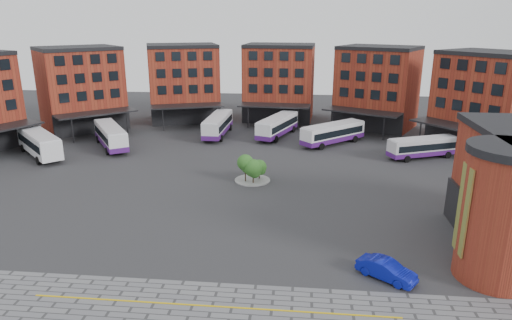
# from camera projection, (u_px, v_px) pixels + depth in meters

# --- Properties ---
(ground) EXTENTS (160.00, 160.00, 0.00)m
(ground) POSITION_uv_depth(u_px,v_px,m) (219.00, 221.00, 45.35)
(ground) COLOR #28282B
(ground) RESTS_ON ground
(yellow_line) EXTENTS (26.00, 0.15, 0.02)m
(yellow_line) POSITION_uv_depth(u_px,v_px,m) (212.00, 306.00, 31.85)
(yellow_line) COLOR gold
(yellow_line) RESTS_ON paving_zone
(main_building) EXTENTS (94.14, 42.48, 14.60)m
(main_building) POSITION_uv_depth(u_px,v_px,m) (230.00, 90.00, 79.99)
(main_building) COLOR maroon
(main_building) RESTS_ON ground
(tree_island) EXTENTS (4.40, 4.40, 3.52)m
(tree_island) POSITION_uv_depth(u_px,v_px,m) (252.00, 168.00, 55.55)
(tree_island) COLOR gray
(tree_island) RESTS_ON ground
(bus_a) EXTENTS (10.95, 10.89, 3.56)m
(bus_a) POSITION_uv_depth(u_px,v_px,m) (39.00, 142.00, 66.02)
(bus_a) COLOR white
(bus_a) RESTS_ON ground
(bus_b) EXTENTS (9.16, 11.78, 3.46)m
(bus_b) POSITION_uv_depth(u_px,v_px,m) (111.00, 136.00, 70.62)
(bus_b) COLOR white
(bus_b) RESTS_ON ground
(bus_c) EXTENTS (3.43, 12.44, 3.48)m
(bus_c) POSITION_uv_depth(u_px,v_px,m) (218.00, 125.00, 77.85)
(bus_c) COLOR silver
(bus_c) RESTS_ON ground
(bus_d) EXTENTS (6.81, 12.43, 3.44)m
(bus_d) POSITION_uv_depth(u_px,v_px,m) (278.00, 126.00, 77.25)
(bus_d) COLOR white
(bus_d) RESTS_ON ground
(bus_e) EXTENTS (10.55, 10.01, 3.33)m
(bus_e) POSITION_uv_depth(u_px,v_px,m) (333.00, 133.00, 72.41)
(bus_e) COLOR white
(bus_e) RESTS_ON ground
(bus_f) EXTENTS (10.75, 6.36, 2.99)m
(bus_f) POSITION_uv_depth(u_px,v_px,m) (424.00, 147.00, 65.29)
(bus_f) COLOR silver
(bus_f) RESTS_ON ground
(blue_car) EXTENTS (4.66, 4.02, 1.52)m
(blue_car) POSITION_uv_depth(u_px,v_px,m) (386.00, 270.00, 35.07)
(blue_car) COLOR #0C17A2
(blue_car) RESTS_ON ground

